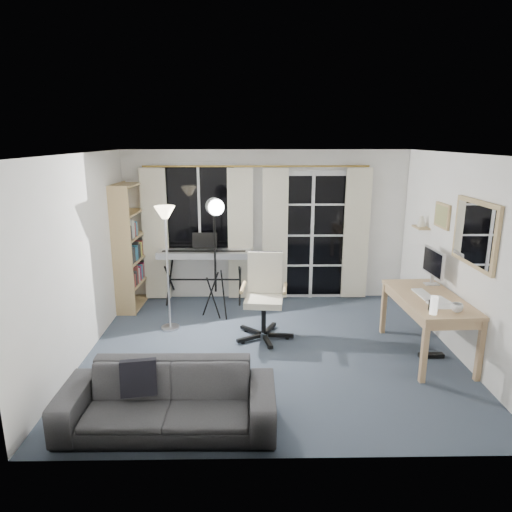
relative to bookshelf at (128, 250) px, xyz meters
The scene contains 17 objects.
floor 2.81m from the bookshelf, 36.91° to the right, with size 4.50×4.00×0.02m, color #3C4658.
window 1.28m from the bookshelf, 19.34° to the left, with size 1.20×0.08×1.40m.
french_door 2.90m from the bookshelf, ahead, with size 1.32×0.09×2.11m.
curtains 2.02m from the bookshelf, ahead, with size 3.60×0.07×2.13m.
bookshelf is the anchor object (origin of this frame).
torchiere_lamp 1.27m from the bookshelf, 50.09° to the right, with size 0.29×0.29×1.71m.
keyboard_piano 1.17m from the bookshelf, ahead, with size 1.46×0.72×1.05m.
studio_light 1.60m from the bookshelf, 22.44° to the right, with size 0.40×0.41×1.81m.
office_chair 2.36m from the bookshelf, 28.46° to the right, with size 0.76×0.77×1.11m.
desk 4.37m from the bookshelf, 23.41° to the right, with size 0.75×1.42×0.74m.
monitor 4.39m from the bookshelf, 16.99° to the right, with size 0.18×0.54×0.47m.
desk_clutter 4.42m from the bookshelf, 26.46° to the right, with size 0.42×0.85×0.94m.
mug 4.67m from the bookshelf, 28.55° to the right, with size 0.12×0.10×0.12m, color silver.
wall_mirror 4.80m from the bookshelf, 24.12° to the right, with size 0.04×0.94×0.74m.
framed_print 4.53m from the bookshelf, 13.51° to the right, with size 0.03×0.42×0.32m.
wall_shelf 4.35m from the bookshelf, ahead, with size 0.16×0.30×0.18m.
sofa 3.38m from the bookshelf, 70.47° to the right, with size 1.94×0.59×0.76m.
Camera 1 is at (-0.27, -5.23, 2.57)m, focal length 32.00 mm.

